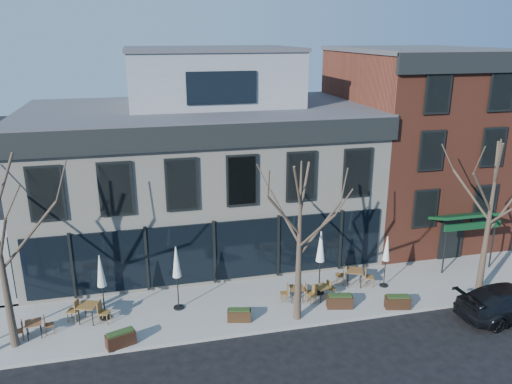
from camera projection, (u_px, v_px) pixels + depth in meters
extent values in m
plane|color=black|center=(215.00, 286.00, 24.68)|extent=(120.00, 120.00, 0.00)
cube|color=gray|center=(291.00, 299.00, 23.38)|extent=(33.50, 4.70, 0.15)
cube|color=beige|center=(199.00, 181.00, 28.09)|extent=(18.00, 10.00, 8.00)
cube|color=#47474C|center=(197.00, 109.00, 26.86)|extent=(18.30, 10.30, 0.30)
cube|color=black|center=(211.00, 137.00, 22.27)|extent=(18.30, 0.25, 1.10)
cube|color=black|center=(16.00, 125.00, 24.99)|extent=(0.25, 10.30, 1.10)
cube|color=black|center=(214.00, 252.00, 24.04)|extent=(17.20, 0.12, 3.00)
cube|color=black|center=(29.00, 237.00, 25.80)|extent=(0.12, 7.50, 3.00)
cube|color=gray|center=(212.00, 78.00, 27.53)|extent=(9.00, 6.50, 3.00)
cube|color=brown|center=(410.00, 144.00, 30.51)|extent=(8.00, 10.00, 11.00)
cube|color=#47474C|center=(419.00, 50.00, 28.82)|extent=(8.20, 10.20, 0.25)
cube|color=black|center=(475.00, 63.00, 24.21)|extent=(8.20, 0.25, 1.00)
cube|color=#0C3518|center=(464.00, 216.00, 25.88)|extent=(3.20, 1.66, 0.67)
cube|color=black|center=(451.00, 240.00, 27.13)|extent=(1.40, 0.10, 2.50)
cone|color=#382B21|center=(0.00, 254.00, 18.58)|extent=(0.34, 0.34, 7.92)
cylinder|color=#382B21|center=(29.00, 236.00, 18.82)|extent=(2.23, 0.50, 2.48)
cylinder|color=#382B21|center=(3.00, 240.00, 17.50)|extent=(1.03, 2.04, 2.28)
cone|color=#382B21|center=(299.00, 243.00, 20.61)|extent=(0.34, 0.34, 7.04)
cylinder|color=#382B21|center=(320.00, 229.00, 20.82)|extent=(2.00, 0.46, 2.21)
cylinder|color=#382B21|center=(284.00, 216.00, 21.04)|extent=(0.93, 1.84, 1.91)
cylinder|color=#382B21|center=(284.00, 216.00, 19.77)|extent=(1.61, 0.68, 1.97)
cylinder|color=#382B21|center=(316.00, 232.00, 19.65)|extent=(0.93, 1.83, 2.03)
cone|color=#382B21|center=(489.00, 220.00, 22.53)|extent=(0.34, 0.34, 7.48)
cylinder|color=#382B21|center=(507.00, 206.00, 22.76)|extent=(2.12, 0.48, 2.35)
cylinder|color=#382B21|center=(471.00, 195.00, 22.99)|extent=(0.98, 1.94, 2.03)
cylinder|color=#382B21|center=(482.00, 193.00, 21.65)|extent=(1.71, 0.71, 2.09)
imported|color=black|center=(511.00, 302.00, 21.86)|extent=(5.12, 2.30, 1.46)
cube|color=brown|center=(33.00, 323.00, 20.16)|extent=(0.72, 0.72, 0.04)
cylinder|color=black|center=(27.00, 334.00, 19.95)|extent=(0.04, 0.04, 0.64)
cylinder|color=black|center=(41.00, 331.00, 20.14)|extent=(0.04, 0.04, 0.64)
cylinder|color=black|center=(28.00, 328.00, 20.39)|extent=(0.04, 0.04, 0.64)
cylinder|color=black|center=(41.00, 325.00, 20.57)|extent=(0.04, 0.04, 0.64)
cube|color=brown|center=(88.00, 305.00, 21.19)|extent=(0.96, 0.96, 0.04)
cylinder|color=black|center=(79.00, 317.00, 21.05)|extent=(0.04, 0.04, 0.77)
cylinder|color=black|center=(93.00, 318.00, 20.99)|extent=(0.04, 0.04, 0.77)
cylinder|color=black|center=(85.00, 309.00, 21.62)|extent=(0.04, 0.04, 0.77)
cylinder|color=black|center=(98.00, 310.00, 21.56)|extent=(0.04, 0.04, 0.77)
cube|color=brown|center=(297.00, 288.00, 22.90)|extent=(0.73, 0.73, 0.04)
cylinder|color=black|center=(292.00, 297.00, 22.74)|extent=(0.04, 0.04, 0.65)
cylinder|color=black|center=(303.00, 297.00, 22.78)|extent=(0.04, 0.04, 0.65)
cylinder|color=black|center=(291.00, 292.00, 23.22)|extent=(0.04, 0.04, 0.65)
cylinder|color=black|center=(301.00, 291.00, 23.26)|extent=(0.04, 0.04, 0.65)
cube|color=brown|center=(322.00, 287.00, 23.01)|extent=(0.78, 0.78, 0.04)
cylinder|color=black|center=(321.00, 297.00, 22.79)|extent=(0.04, 0.04, 0.64)
cylinder|color=black|center=(329.00, 294.00, 23.03)|extent=(0.04, 0.04, 0.64)
cylinder|color=black|center=(314.00, 292.00, 23.20)|extent=(0.04, 0.04, 0.64)
cylinder|color=black|center=(323.00, 289.00, 23.44)|extent=(0.04, 0.04, 0.64)
cube|color=brown|center=(355.00, 270.00, 24.28)|extent=(0.98, 0.98, 0.04)
cylinder|color=black|center=(348.00, 280.00, 24.16)|extent=(0.04, 0.04, 0.78)
cylinder|color=black|center=(361.00, 281.00, 24.08)|extent=(0.04, 0.04, 0.78)
cylinder|color=black|center=(348.00, 275.00, 24.73)|extent=(0.04, 0.04, 0.78)
cylinder|color=black|center=(360.00, 275.00, 24.65)|extent=(0.04, 0.04, 0.78)
cylinder|color=black|center=(105.00, 317.00, 21.65)|extent=(0.48, 0.48, 0.07)
cylinder|color=black|center=(103.00, 294.00, 21.30)|extent=(0.05, 0.05, 2.38)
cone|color=beige|center=(101.00, 271.00, 20.97)|extent=(0.39, 0.39, 1.41)
cylinder|color=black|center=(179.00, 307.00, 22.45)|extent=(0.48, 0.48, 0.07)
cylinder|color=black|center=(178.00, 284.00, 22.09)|extent=(0.05, 0.05, 2.41)
cone|color=beige|center=(176.00, 262.00, 21.76)|extent=(0.39, 0.39, 1.42)
cylinder|color=black|center=(319.00, 292.00, 23.78)|extent=(0.51, 0.51, 0.07)
cylinder|color=black|center=(320.00, 269.00, 23.41)|extent=(0.06, 0.06, 2.53)
cone|color=silver|center=(321.00, 246.00, 23.06)|extent=(0.41, 0.41, 1.49)
cylinder|color=black|center=(383.00, 285.00, 24.42)|extent=(0.42, 0.42, 0.06)
cylinder|color=black|center=(385.00, 266.00, 24.11)|extent=(0.05, 0.05, 2.10)
cone|color=silver|center=(387.00, 248.00, 23.82)|extent=(0.34, 0.34, 1.24)
cube|color=#321B10|center=(121.00, 339.00, 19.68)|extent=(1.22, 0.81, 0.57)
cube|color=#1E3314|center=(120.00, 333.00, 19.58)|extent=(1.09, 0.68, 0.09)
cube|color=#321F10|center=(239.00, 315.00, 21.41)|extent=(1.07, 0.62, 0.50)
cube|color=#1E3314|center=(239.00, 310.00, 21.32)|extent=(0.96, 0.52, 0.08)
cube|color=black|center=(340.00, 302.00, 22.44)|extent=(1.22, 0.69, 0.57)
cube|color=#1E3314|center=(340.00, 296.00, 22.34)|extent=(1.09, 0.58, 0.09)
cube|color=black|center=(398.00, 302.00, 22.40)|extent=(1.18, 0.68, 0.55)
cube|color=#1E3314|center=(398.00, 296.00, 22.31)|extent=(1.05, 0.57, 0.09)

